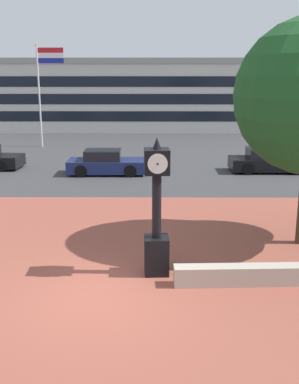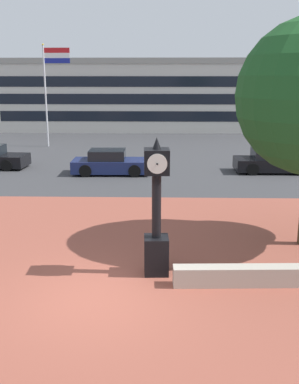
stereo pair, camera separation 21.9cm
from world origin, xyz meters
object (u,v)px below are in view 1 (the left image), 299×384
at_px(flagpole_primary, 43,84).
at_px(car_street_near, 106,163).
at_px(civic_building, 132,94).
at_px(street_clock, 157,217).
at_px(car_street_mid, 268,161).

bearing_deg(flagpole_primary, car_street_near, -60.52).
bearing_deg(civic_building, street_clock, -86.38).
height_order(car_street_mid, flagpole_primary, flagpole_primary).
xyz_separation_m(car_street_near, car_street_mid, (8.72, 0.64, 0.00)).
distance_m(street_clock, car_street_mid, 14.53).
height_order(car_street_mid, civic_building, civic_building).
distance_m(car_street_mid, civic_building, 23.64).
relative_size(street_clock, flagpole_primary, 0.50).
relative_size(car_street_mid, flagpole_primary, 0.59).
bearing_deg(civic_building, car_street_near, -90.91).
relative_size(street_clock, car_street_near, 0.88).
bearing_deg(civic_building, car_street_mid, -69.16).
relative_size(car_street_near, civic_building, 0.15).
relative_size(street_clock, civic_building, 0.13).
distance_m(car_street_near, civic_building, 22.75).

